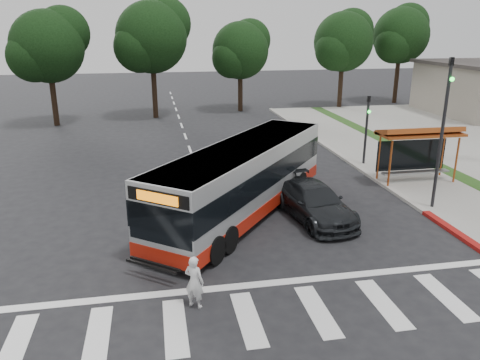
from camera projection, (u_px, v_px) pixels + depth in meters
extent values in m
plane|color=black|center=(221.00, 241.00, 17.53)|extent=(140.00, 140.00, 0.00)
cube|color=gray|center=(390.00, 165.00, 26.91)|extent=(4.00, 40.00, 0.12)
cube|color=#9E9991|center=(357.00, 167.00, 26.56)|extent=(0.30, 40.00, 0.15)
cube|color=maroon|center=(471.00, 243.00, 17.22)|extent=(0.32, 6.00, 0.15)
cube|color=silver|center=(248.00, 318.00, 12.86)|extent=(18.00, 2.60, 0.01)
cylinder|color=#9F471A|center=(390.00, 164.00, 22.82)|extent=(0.10, 0.10, 2.30)
cylinder|color=#9F471A|center=(456.00, 160.00, 23.46)|extent=(0.10, 0.10, 2.30)
cylinder|color=#9F471A|center=(379.00, 158.00, 23.94)|extent=(0.10, 0.10, 2.30)
cylinder|color=#9F471A|center=(442.00, 154.00, 24.58)|extent=(0.10, 0.10, 2.30)
cube|color=#9F471A|center=(420.00, 134.00, 23.30)|extent=(4.20, 1.60, 0.12)
cube|color=#9F471A|center=(420.00, 131.00, 23.30)|extent=(4.20, 1.32, 0.51)
cube|color=black|center=(411.00, 155.00, 24.24)|extent=(3.80, 0.06, 1.60)
cube|color=gray|center=(415.00, 172.00, 23.92)|extent=(3.60, 0.40, 0.08)
cylinder|color=black|center=(441.00, 137.00, 19.60)|extent=(0.14, 0.14, 6.50)
imported|color=black|center=(451.00, 70.00, 18.75)|extent=(0.16, 0.20, 1.00)
sphere|color=#19E533|center=(452.00, 79.00, 18.69)|extent=(0.18, 0.18, 0.18)
cylinder|color=black|center=(366.00, 131.00, 26.53)|extent=(0.14, 0.14, 4.00)
imported|color=black|center=(368.00, 105.00, 26.06)|extent=(0.16, 0.20, 1.00)
sphere|color=#19E533|center=(369.00, 112.00, 26.00)|extent=(0.18, 0.18, 0.18)
cylinder|color=black|center=(340.00, 84.00, 45.77)|extent=(0.44, 0.44, 4.40)
sphere|color=black|center=(343.00, 42.00, 44.52)|extent=(5.60, 5.60, 5.60)
sphere|color=black|center=(352.00, 31.00, 45.19)|extent=(4.20, 4.20, 4.20)
sphere|color=black|center=(336.00, 50.00, 43.92)|extent=(3.92, 3.92, 3.92)
cylinder|color=black|center=(396.00, 79.00, 48.83)|extent=(0.44, 0.44, 4.84)
sphere|color=black|center=(401.00, 35.00, 47.46)|extent=(5.60, 5.60, 5.60)
sphere|color=black|center=(408.00, 24.00, 48.10)|extent=(4.20, 4.20, 4.20)
sphere|color=black|center=(395.00, 44.00, 46.87)|extent=(3.92, 3.92, 3.92)
cylinder|color=black|center=(154.00, 90.00, 40.71)|extent=(0.44, 0.44, 4.84)
sphere|color=black|center=(151.00, 37.00, 39.33)|extent=(6.00, 6.00, 6.00)
sphere|color=black|center=(165.00, 24.00, 40.04)|extent=(4.50, 4.50, 4.50)
sphere|color=black|center=(139.00, 47.00, 38.69)|extent=(4.20, 4.20, 4.20)
cylinder|color=black|center=(240.00, 90.00, 44.11)|extent=(0.44, 0.44, 3.96)
sphere|color=black|center=(240.00, 50.00, 42.99)|extent=(5.20, 5.20, 5.20)
sphere|color=black|center=(250.00, 40.00, 43.62)|extent=(3.90, 3.90, 3.90)
sphere|color=black|center=(232.00, 58.00, 42.42)|extent=(3.64, 3.64, 3.64)
cylinder|color=black|center=(54.00, 98.00, 37.50)|extent=(0.44, 0.44, 4.40)
sphere|color=black|center=(47.00, 46.00, 36.26)|extent=(5.60, 5.60, 5.60)
sphere|color=black|center=(63.00, 33.00, 36.92)|extent=(4.20, 4.20, 4.20)
sphere|color=black|center=(33.00, 56.00, 35.65)|extent=(3.92, 3.92, 3.92)
imported|color=silver|center=(194.00, 282.00, 13.18)|extent=(0.69, 0.64, 1.59)
imported|color=black|center=(314.00, 202.00, 19.40)|extent=(2.75, 5.27, 1.46)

